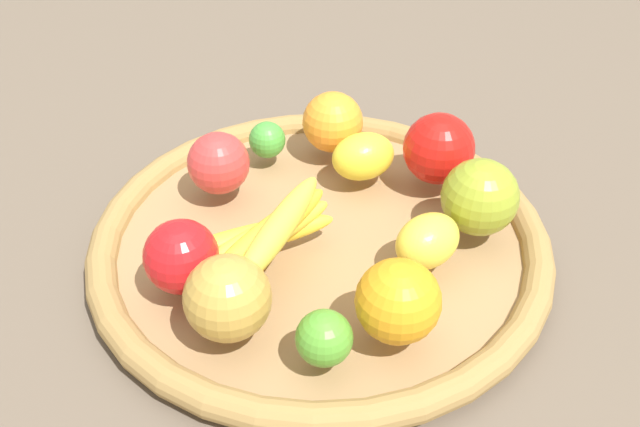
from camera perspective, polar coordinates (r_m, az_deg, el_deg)
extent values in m
plane|color=brown|center=(0.79, 0.00, -3.13)|extent=(2.40, 2.40, 0.00)
cylinder|color=#96744C|center=(0.78, 0.00, -2.60)|extent=(0.46, 0.46, 0.02)
torus|color=olive|center=(0.78, 0.00, -2.06)|extent=(0.48, 0.48, 0.03)
ellipsoid|color=yellow|center=(0.74, -5.18, -1.87)|extent=(0.17, 0.06, 0.03)
ellipsoid|color=yellow|center=(0.72, -4.59, -1.93)|extent=(0.16, 0.11, 0.03)
ellipsoid|color=yellow|center=(0.70, -4.03, -1.57)|extent=(0.14, 0.14, 0.03)
ellipsoid|color=yellow|center=(0.69, -3.19, -1.14)|extent=(0.11, 0.16, 0.03)
sphere|color=orange|center=(0.64, 5.98, -6.69)|extent=(0.10, 0.10, 0.07)
sphere|color=#D03937|center=(0.81, -7.76, 3.83)|extent=(0.07, 0.07, 0.07)
sphere|color=olive|center=(0.76, 12.11, 1.23)|extent=(0.10, 0.10, 0.08)
sphere|color=red|center=(0.69, -10.54, -3.26)|extent=(0.10, 0.10, 0.07)
ellipsoid|color=yellow|center=(0.72, 8.21, -2.09)|extent=(0.09, 0.08, 0.05)
ellipsoid|color=yellow|center=(0.83, 3.31, 4.38)|extent=(0.08, 0.07, 0.05)
sphere|color=red|center=(0.82, 9.06, 4.91)|extent=(0.11, 0.11, 0.08)
sphere|color=#509B2E|center=(0.63, 0.32, -9.49)|extent=(0.06, 0.06, 0.05)
sphere|color=green|center=(0.86, -4.06, 5.64)|extent=(0.06, 0.06, 0.04)
sphere|color=orange|center=(0.87, 0.98, 6.99)|extent=(0.10, 0.10, 0.07)
sphere|color=#B58E3B|center=(0.64, -7.07, -6.42)|extent=(0.10, 0.10, 0.08)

